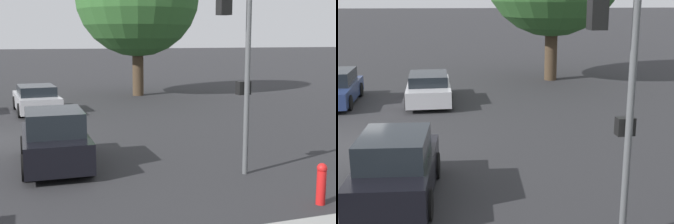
% 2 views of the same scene
% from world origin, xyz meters
% --- Properties ---
extents(traffic_signal, '(0.62, 1.62, 5.63)m').
position_xyz_m(traffic_signal, '(6.62, 6.43, 3.58)').
color(traffic_signal, '#515456').
rests_on(traffic_signal, ground_plane).
extents(crossing_car_0, '(3.89, 1.91, 1.62)m').
position_xyz_m(crossing_car_0, '(4.27, 2.07, 0.75)').
color(crossing_car_0, black).
rests_on(crossing_car_0, ground_plane).
extents(crossing_car_3, '(4.58, 2.17, 1.33)m').
position_xyz_m(crossing_car_3, '(-6.00, 2.20, 0.65)').
color(crossing_car_3, '#B7B7BC').
rests_on(crossing_car_3, ground_plane).
extents(fire_hydrant, '(0.22, 0.22, 0.92)m').
position_xyz_m(fire_hydrant, '(9.25, 7.20, 0.49)').
color(fire_hydrant, red).
rests_on(fire_hydrant, ground_plane).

